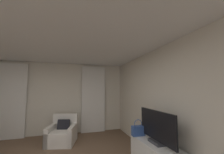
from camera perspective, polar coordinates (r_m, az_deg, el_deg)
wall_window at (r=5.59m, az=-22.06°, el=-7.99°), size 5.12×0.06×2.60m
wall_right at (r=3.24m, az=22.30°, el=-10.28°), size 0.06×6.12×2.60m
ceiling at (r=2.77m, az=-27.27°, el=17.01°), size 5.12×6.12×0.06m
curtain_left_panel at (r=5.76m, az=-36.09°, el=-7.78°), size 0.90×0.06×2.50m
curtain_right_panel at (r=5.50m, az=-7.64°, el=-8.89°), size 0.90×0.06×2.50m
armchair at (r=4.80m, az=-19.70°, el=-21.11°), size 0.94×0.99×0.82m
tv_flatscreen at (r=3.09m, az=17.78°, el=-19.17°), size 0.20×1.13×0.64m
handbag_primary at (r=3.52m, az=10.69°, el=-20.69°), size 0.30×0.14×0.37m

